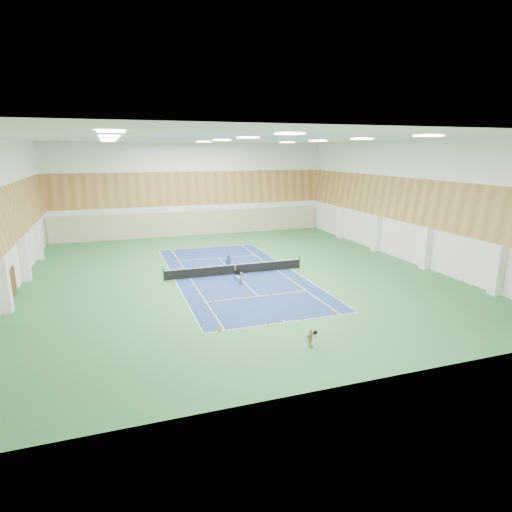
# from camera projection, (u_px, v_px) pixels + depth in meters

# --- Properties ---
(ground) EXTENTS (40.00, 40.00, 0.00)m
(ground) POSITION_uv_depth(u_px,v_px,m) (235.00, 274.00, 39.01)
(ground) COLOR #2E6D3A
(ground) RESTS_ON ground
(room_shell) EXTENTS (36.00, 40.00, 12.00)m
(room_shell) POSITION_uv_depth(u_px,v_px,m) (234.00, 209.00, 37.57)
(room_shell) COLOR white
(room_shell) RESTS_ON ground
(wood_cladding) EXTENTS (36.00, 40.00, 8.00)m
(wood_cladding) POSITION_uv_depth(u_px,v_px,m) (234.00, 186.00, 37.09)
(wood_cladding) COLOR #B37942
(wood_cladding) RESTS_ON room_shell
(ceiling_light_grid) EXTENTS (21.40, 25.40, 0.06)m
(ceiling_light_grid) POSITION_uv_depth(u_px,v_px,m) (234.00, 139.00, 36.15)
(ceiling_light_grid) COLOR white
(ceiling_light_grid) RESTS_ON room_shell
(court_surface) EXTENTS (10.97, 23.77, 0.01)m
(court_surface) POSITION_uv_depth(u_px,v_px,m) (235.00, 274.00, 39.00)
(court_surface) COLOR navy
(court_surface) RESTS_ON ground
(tennis_balls_scatter) EXTENTS (10.57, 22.77, 0.07)m
(tennis_balls_scatter) POSITION_uv_depth(u_px,v_px,m) (235.00, 274.00, 38.99)
(tennis_balls_scatter) COLOR #CAD324
(tennis_balls_scatter) RESTS_ON ground
(tennis_net) EXTENTS (12.80, 0.10, 1.10)m
(tennis_net) POSITION_uv_depth(u_px,v_px,m) (235.00, 268.00, 38.87)
(tennis_net) COLOR black
(tennis_net) RESTS_ON ground
(back_curtain) EXTENTS (35.40, 0.16, 3.20)m
(back_curtain) POSITION_uv_depth(u_px,v_px,m) (194.00, 223.00, 56.77)
(back_curtain) COLOR #C6B793
(back_curtain) RESTS_ON ground
(door_left_b) EXTENTS (0.08, 1.80, 2.20)m
(door_left_b) POSITION_uv_depth(u_px,v_px,m) (13.00, 282.00, 33.11)
(door_left_b) COLOR #593319
(door_left_b) RESTS_ON ground
(coach) EXTENTS (0.73, 0.58, 1.74)m
(coach) POSITION_uv_depth(u_px,v_px,m) (228.00, 264.00, 39.20)
(coach) COLOR navy
(coach) RESTS_ON ground
(child_court) EXTENTS (0.61, 0.52, 1.11)m
(child_court) POSITION_uv_depth(u_px,v_px,m) (242.00, 278.00, 35.84)
(child_court) COLOR #9B9BA3
(child_court) RESTS_ON ground
(child_apron) EXTENTS (0.69, 0.47, 1.09)m
(child_apron) POSITION_uv_depth(u_px,v_px,m) (310.00, 338.00, 24.43)
(child_apron) COLOR tan
(child_apron) RESTS_ON ground
(ball_cart) EXTENTS (0.59, 0.59, 0.95)m
(ball_cart) POSITION_uv_depth(u_px,v_px,m) (238.00, 276.00, 36.84)
(ball_cart) COLOR black
(ball_cart) RESTS_ON ground
(cone_svc_a) EXTENTS (0.22, 0.22, 0.24)m
(cone_svc_a) POSITION_uv_depth(u_px,v_px,m) (213.00, 300.00, 31.87)
(cone_svc_a) COLOR #FF450D
(cone_svc_a) RESTS_ON ground
(cone_svc_b) EXTENTS (0.18, 0.18, 0.20)m
(cone_svc_b) POSITION_uv_depth(u_px,v_px,m) (247.00, 295.00, 33.03)
(cone_svc_b) COLOR #FF510D
(cone_svc_b) RESTS_ON ground
(cone_svc_c) EXTENTS (0.21, 0.21, 0.23)m
(cone_svc_c) POSITION_uv_depth(u_px,v_px,m) (271.00, 293.00, 33.46)
(cone_svc_c) COLOR #D53D0B
(cone_svc_c) RESTS_ON ground
(cone_svc_d) EXTENTS (0.23, 0.23, 0.25)m
(cone_svc_d) POSITION_uv_depth(u_px,v_px,m) (304.00, 292.00, 33.80)
(cone_svc_d) COLOR orange
(cone_svc_d) RESTS_ON ground
(cone_base_a) EXTENTS (0.23, 0.23, 0.25)m
(cone_base_a) POSITION_uv_depth(u_px,v_px,m) (220.00, 330.00, 26.61)
(cone_base_a) COLOR orange
(cone_base_a) RESTS_ON ground
(cone_base_b) EXTENTS (0.17, 0.17, 0.19)m
(cone_base_b) POSITION_uv_depth(u_px,v_px,m) (268.00, 325.00, 27.38)
(cone_base_b) COLOR #FF580D
(cone_base_b) RESTS_ON ground
(cone_base_c) EXTENTS (0.21, 0.21, 0.23)m
(cone_base_c) POSITION_uv_depth(u_px,v_px,m) (301.00, 317.00, 28.62)
(cone_base_c) COLOR orange
(cone_base_c) RESTS_ON ground
(cone_base_d) EXTENTS (0.22, 0.22, 0.24)m
(cone_base_d) POSITION_uv_depth(u_px,v_px,m) (335.00, 313.00, 29.41)
(cone_base_d) COLOR #D54C0B
(cone_base_d) RESTS_ON ground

